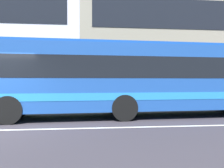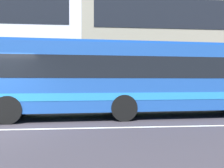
{
  "view_description": "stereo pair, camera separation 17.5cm",
  "coord_description": "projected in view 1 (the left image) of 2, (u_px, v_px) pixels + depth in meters",
  "views": [
    {
      "loc": [
        2.92,
        -8.03,
        1.51
      ],
      "look_at": [
        4.18,
        2.6,
        1.39
      ],
      "focal_mm": 40.24,
      "sensor_mm": 36.0,
      "label": 1
    },
    {
      "loc": [
        3.09,
        -8.05,
        1.51
      ],
      "look_at": [
        4.18,
        2.6,
        1.39
      ],
      "focal_mm": 40.24,
      "sensor_mm": 36.0,
      "label": 2
    }
  ],
  "objects": [
    {
      "name": "hedge_row_far",
      "position": [
        44.0,
        98.0,
        13.99
      ],
      "size": [
        22.64,
        1.1,
        1.11
      ],
      "primitive_type": "cube",
      "color": "#356631",
      "rests_on": "ground_plane"
    },
    {
      "name": "apartment_block_right",
      "position": [
        199.0,
        37.0,
        24.95
      ],
      "size": [
        23.48,
        9.45,
        11.75
      ],
      "color": "gray",
      "rests_on": "ground_plane"
    },
    {
      "name": "transit_bus",
      "position": [
        135.0,
        77.0,
        10.7
      ],
      "size": [
        11.92,
        3.15,
        3.07
      ],
      "color": "#1C4692",
      "rests_on": "ground_plane"
    }
  ]
}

